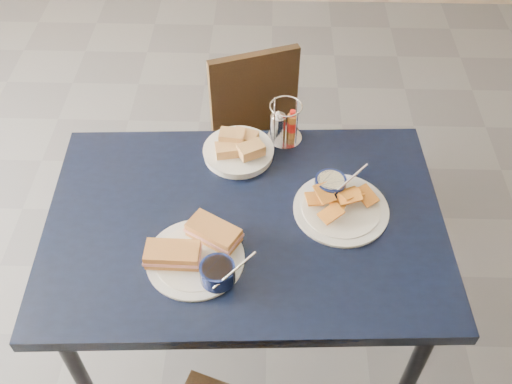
{
  "coord_description": "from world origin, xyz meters",
  "views": [
    {
      "loc": [
        -0.01,
        -1.03,
        1.98
      ],
      "look_at": [
        -0.04,
        0.02,
        0.82
      ],
      "focal_mm": 40.0,
      "sensor_mm": 36.0,
      "label": 1
    }
  ],
  "objects_px": {
    "chair_far": "(267,133)",
    "plantain_plate": "(337,200)",
    "dining_table": "(245,235)",
    "sandwich_plate": "(199,254)",
    "bread_basket": "(239,149)",
    "condiment_caddy": "(284,125)"
  },
  "relations": [
    {
      "from": "dining_table",
      "to": "plantain_plate",
      "type": "bearing_deg",
      "value": 13.75
    },
    {
      "from": "chair_far",
      "to": "bread_basket",
      "type": "height_order",
      "value": "bread_basket"
    },
    {
      "from": "dining_table",
      "to": "plantain_plate",
      "type": "relative_size",
      "value": 4.24
    },
    {
      "from": "dining_table",
      "to": "plantain_plate",
      "type": "distance_m",
      "value": 0.28
    },
    {
      "from": "sandwich_plate",
      "to": "bread_basket",
      "type": "relative_size",
      "value": 1.38
    },
    {
      "from": "chair_far",
      "to": "plantain_plate",
      "type": "xyz_separation_m",
      "value": [
        0.21,
        -0.65,
        0.33
      ]
    },
    {
      "from": "chair_far",
      "to": "plantain_plate",
      "type": "height_order",
      "value": "plantain_plate"
    },
    {
      "from": "chair_far",
      "to": "bread_basket",
      "type": "distance_m",
      "value": 0.57
    },
    {
      "from": "chair_far",
      "to": "condiment_caddy",
      "type": "bearing_deg",
      "value": -81.75
    },
    {
      "from": "dining_table",
      "to": "condiment_caddy",
      "type": "relative_size",
      "value": 8.4
    },
    {
      "from": "dining_table",
      "to": "bread_basket",
      "type": "relative_size",
      "value": 5.34
    },
    {
      "from": "plantain_plate",
      "to": "chair_far",
      "type": "bearing_deg",
      "value": 107.68
    },
    {
      "from": "plantain_plate",
      "to": "dining_table",
      "type": "bearing_deg",
      "value": -166.25
    },
    {
      "from": "sandwich_plate",
      "to": "plantain_plate",
      "type": "xyz_separation_m",
      "value": [
        0.37,
        0.2,
        -0.01
      ]
    },
    {
      "from": "chair_far",
      "to": "sandwich_plate",
      "type": "bearing_deg",
      "value": -101.12
    },
    {
      "from": "sandwich_plate",
      "to": "bread_basket",
      "type": "distance_m",
      "value": 0.41
    },
    {
      "from": "chair_far",
      "to": "sandwich_plate",
      "type": "relative_size",
      "value": 2.58
    },
    {
      "from": "sandwich_plate",
      "to": "plantain_plate",
      "type": "bearing_deg",
      "value": 28.63
    },
    {
      "from": "dining_table",
      "to": "chair_far",
      "type": "xyz_separation_m",
      "value": [
        0.05,
        0.71,
        -0.24
      ]
    },
    {
      "from": "chair_far",
      "to": "condiment_caddy",
      "type": "relative_size",
      "value": 5.58
    },
    {
      "from": "sandwich_plate",
      "to": "chair_far",
      "type": "bearing_deg",
      "value": 78.88
    },
    {
      "from": "dining_table",
      "to": "sandwich_plate",
      "type": "height_order",
      "value": "sandwich_plate"
    }
  ]
}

